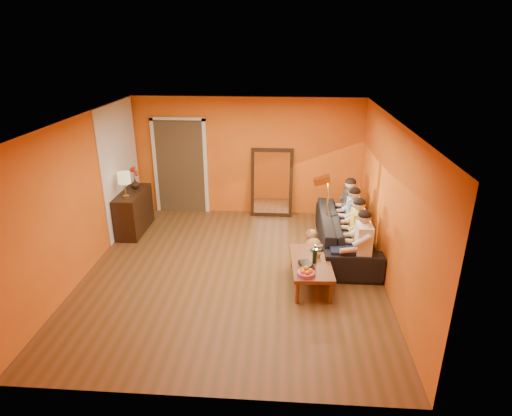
# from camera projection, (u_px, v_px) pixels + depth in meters

# --- Properties ---
(room_shell) EXTENTS (5.00, 5.50, 2.60)m
(room_shell) POSITION_uv_depth(u_px,v_px,m) (235.00, 194.00, 7.20)
(room_shell) COLOR brown
(room_shell) RESTS_ON ground
(white_accent) EXTENTS (0.02, 1.90, 2.58)m
(white_accent) POSITION_uv_depth(u_px,v_px,m) (121.00, 168.00, 8.64)
(white_accent) COLOR white
(white_accent) RESTS_ON wall_left
(doorway_recess) EXTENTS (1.06, 0.30, 2.10)m
(doorway_recess) POSITION_uv_depth(u_px,v_px,m) (182.00, 166.00, 9.67)
(doorway_recess) COLOR #3F2D19
(doorway_recess) RESTS_ON floor
(door_jamb_left) EXTENTS (0.08, 0.06, 2.20)m
(door_jamb_left) POSITION_uv_depth(u_px,v_px,m) (156.00, 167.00, 9.60)
(door_jamb_left) COLOR white
(door_jamb_left) RESTS_ON wall_back
(door_jamb_right) EXTENTS (0.08, 0.06, 2.20)m
(door_jamb_right) POSITION_uv_depth(u_px,v_px,m) (206.00, 168.00, 9.52)
(door_jamb_right) COLOR white
(door_jamb_right) RESTS_ON wall_back
(door_header) EXTENTS (1.22, 0.06, 0.08)m
(door_header) POSITION_uv_depth(u_px,v_px,m) (177.00, 119.00, 9.16)
(door_header) COLOR white
(door_header) RESTS_ON wall_back
(mirror_frame) EXTENTS (0.92, 0.27, 1.51)m
(mirror_frame) POSITION_uv_depth(u_px,v_px,m) (272.00, 183.00, 9.46)
(mirror_frame) COLOR black
(mirror_frame) RESTS_ON floor
(mirror_glass) EXTENTS (0.78, 0.21, 1.35)m
(mirror_glass) POSITION_uv_depth(u_px,v_px,m) (272.00, 183.00, 9.42)
(mirror_glass) COLOR white
(mirror_glass) RESTS_ON mirror_frame
(sideboard) EXTENTS (0.44, 1.18, 0.85)m
(sideboard) POSITION_uv_depth(u_px,v_px,m) (134.00, 212.00, 8.77)
(sideboard) COLOR black
(sideboard) RESTS_ON floor
(table_lamp) EXTENTS (0.24, 0.24, 0.51)m
(table_lamp) POSITION_uv_depth(u_px,v_px,m) (125.00, 185.00, 8.24)
(table_lamp) COLOR beige
(table_lamp) RESTS_ON sideboard
(sofa) EXTENTS (2.46, 0.96, 0.72)m
(sofa) POSITION_uv_depth(u_px,v_px,m) (346.00, 233.00, 7.97)
(sofa) COLOR black
(sofa) RESTS_ON floor
(coffee_table) EXTENTS (0.69, 1.25, 0.42)m
(coffee_table) POSITION_uv_depth(u_px,v_px,m) (310.00, 272.00, 6.93)
(coffee_table) COLOR brown
(coffee_table) RESTS_ON floor
(floor_lamp) EXTENTS (0.33, 0.28, 1.44)m
(floor_lamp) POSITION_uv_depth(u_px,v_px,m) (327.00, 214.00, 7.88)
(floor_lamp) COLOR gold
(floor_lamp) RESTS_ON floor
(dog) EXTENTS (0.34, 0.53, 0.63)m
(dog) POSITION_uv_depth(u_px,v_px,m) (313.00, 247.00, 7.53)
(dog) COLOR #A9744C
(dog) RESTS_ON floor
(person_far_left) EXTENTS (0.70, 0.44, 1.22)m
(person_far_left) POSITION_uv_depth(u_px,v_px,m) (363.00, 245.00, 6.94)
(person_far_left) COLOR silver
(person_far_left) RESTS_ON sofa
(person_mid_left) EXTENTS (0.70, 0.44, 1.22)m
(person_mid_left) POSITION_uv_depth(u_px,v_px,m) (358.00, 231.00, 7.45)
(person_mid_left) COLOR gold
(person_mid_left) RESTS_ON sofa
(person_mid_right) EXTENTS (0.70, 0.44, 1.22)m
(person_mid_right) POSITION_uv_depth(u_px,v_px,m) (353.00, 219.00, 7.96)
(person_mid_right) COLOR #7B92BF
(person_mid_right) RESTS_ON sofa
(person_far_right) EXTENTS (0.70, 0.44, 1.22)m
(person_far_right) POSITION_uv_depth(u_px,v_px,m) (349.00, 208.00, 8.47)
(person_far_right) COLOR #2D2D32
(person_far_right) RESTS_ON sofa
(fruit_bowl) EXTENTS (0.26, 0.26, 0.16)m
(fruit_bowl) POSITION_uv_depth(u_px,v_px,m) (306.00, 271.00, 6.41)
(fruit_bowl) COLOR #C24484
(fruit_bowl) RESTS_ON coffee_table
(wine_bottle) EXTENTS (0.07, 0.07, 0.31)m
(wine_bottle) POSITION_uv_depth(u_px,v_px,m) (315.00, 254.00, 6.74)
(wine_bottle) COLOR black
(wine_bottle) RESTS_ON coffee_table
(tumbler) EXTENTS (0.11, 0.11, 0.09)m
(tumbler) POSITION_uv_depth(u_px,v_px,m) (318.00, 255.00, 6.93)
(tumbler) COLOR #B27F3F
(tumbler) RESTS_ON coffee_table
(laptop) EXTENTS (0.38, 0.34, 0.03)m
(laptop) POSITION_uv_depth(u_px,v_px,m) (321.00, 251.00, 7.15)
(laptop) COLOR black
(laptop) RESTS_ON coffee_table
(book_lower) EXTENTS (0.26, 0.31, 0.02)m
(book_lower) POSITION_uv_depth(u_px,v_px,m) (300.00, 266.00, 6.67)
(book_lower) COLOR black
(book_lower) RESTS_ON coffee_table
(book_mid) EXTENTS (0.19, 0.26, 0.02)m
(book_mid) POSITION_uv_depth(u_px,v_px,m) (301.00, 265.00, 6.67)
(book_mid) COLOR #AD2A13
(book_mid) RESTS_ON book_lower
(book_upper) EXTENTS (0.24, 0.29, 0.02)m
(book_upper) POSITION_uv_depth(u_px,v_px,m) (300.00, 264.00, 6.64)
(book_upper) COLOR black
(book_upper) RESTS_ON book_mid
(vase) EXTENTS (0.18, 0.18, 0.19)m
(vase) POSITION_uv_depth(u_px,v_px,m) (135.00, 184.00, 8.80)
(vase) COLOR black
(vase) RESTS_ON sideboard
(flowers) EXTENTS (0.17, 0.17, 0.48)m
(flowers) POSITION_uv_depth(u_px,v_px,m) (134.00, 171.00, 8.71)
(flowers) COLOR #AD2A13
(flowers) RESTS_ON vase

